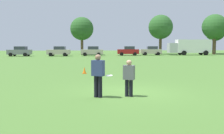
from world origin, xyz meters
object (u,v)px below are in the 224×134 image
at_px(parked_car_mid_right, 128,51).
at_px(parked_car_near_right, 151,51).
at_px(box_truck, 190,47).
at_px(frisbee, 109,76).
at_px(parked_car_near_left, 20,51).
at_px(parked_car_center, 92,51).
at_px(player_thrower, 98,73).
at_px(traffic_cone, 84,70).
at_px(player_defender, 129,76).
at_px(parked_car_mid_left, 59,51).

height_order(parked_car_mid_right, parked_car_near_right, same).
relative_size(parked_car_mid_right, parked_car_near_right, 1.00).
bearing_deg(box_truck, frisbee, -116.33).
bearing_deg(parked_car_near_left, parked_car_near_right, 5.02).
relative_size(parked_car_center, parked_car_mid_right, 1.00).
xyz_separation_m(frisbee, box_truck, (19.93, 40.27, 0.86)).
distance_m(player_thrower, parked_car_mid_right, 39.83).
height_order(player_thrower, parked_car_near_left, parked_car_near_left).
relative_size(player_thrower, parked_car_mid_right, 0.40).
height_order(frisbee, box_truck, box_truck).
bearing_deg(parked_car_near_right, parked_car_near_left, -174.98).
bearing_deg(parked_car_near_left, frisbee, -70.29).
relative_size(parked_car_near_right, box_truck, 0.50).
bearing_deg(frisbee, parked_car_near_right, 73.66).
bearing_deg(parked_car_center, box_truck, 5.25).
height_order(traffic_cone, parked_car_center, parked_car_center).
relative_size(frisbee, parked_car_near_right, 0.06).
bearing_deg(box_truck, parked_car_near_left, -176.16).
xyz_separation_m(player_thrower, parked_car_near_right, (12.24, 40.12, -0.05)).
relative_size(player_defender, parked_car_near_left, 0.35).
bearing_deg(parked_car_near_right, box_truck, 0.11).
xyz_separation_m(player_defender, frisbee, (-0.82, -0.20, 0.05)).
distance_m(frisbee, parked_car_near_left, 40.38).
xyz_separation_m(parked_car_mid_right, box_truck, (13.00, 0.99, 0.83)).
xyz_separation_m(parked_car_center, parked_car_near_right, (11.98, 1.83, 0.00)).
bearing_deg(box_truck, parked_car_center, -174.75).
relative_size(player_defender, parked_car_near_right, 0.35).
height_order(player_thrower, player_defender, player_thrower).
bearing_deg(frisbee, box_truck, 63.67).
distance_m(frisbee, parked_car_mid_right, 39.89).
distance_m(frisbee, parked_car_center, 38.42).
height_order(parked_car_mid_right, box_truck, box_truck).
relative_size(traffic_cone, parked_car_mid_right, 0.11).
xyz_separation_m(frisbee, parked_car_near_left, (-13.62, 38.02, 0.03)).
xyz_separation_m(parked_car_near_left, box_truck, (33.54, 2.25, 0.83)).
bearing_deg(frisbee, traffic_cone, 97.57).
relative_size(traffic_cone, parked_car_near_left, 0.11).
distance_m(traffic_cone, parked_car_center, 29.83).
distance_m(parked_car_near_left, box_truck, 33.63).
distance_m(frisbee, traffic_cone, 8.72).
relative_size(player_thrower, parked_car_mid_left, 0.40).
xyz_separation_m(frisbee, parked_car_mid_left, (-6.44, 37.80, 0.03)).
relative_size(parked_car_mid_left, parked_car_near_right, 1.00).
height_order(player_defender, frisbee, player_defender).
distance_m(traffic_cone, parked_car_near_right, 34.19).
bearing_deg(player_thrower, traffic_cone, 94.78).
bearing_deg(parked_car_center, player_defender, -88.50).
relative_size(parked_car_near_left, parked_car_center, 1.00).
relative_size(player_defender, parked_car_center, 0.35).
bearing_deg(box_truck, traffic_cone, -123.65).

